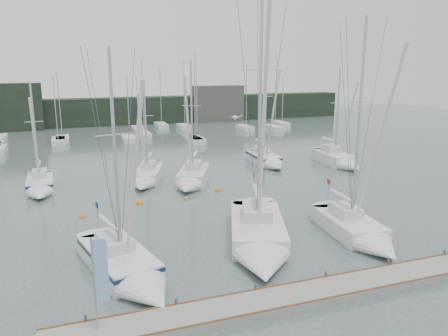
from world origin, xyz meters
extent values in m
plane|color=#455452|center=(0.00, 0.00, 0.00)|extent=(160.00, 160.00, 0.00)
cube|color=slate|center=(0.00, -5.00, 0.20)|extent=(24.00, 2.00, 0.40)
cube|color=black|center=(0.00, 62.00, 2.50)|extent=(90.00, 4.00, 5.00)
cube|color=black|center=(-20.00, 60.00, 4.00)|extent=(12.00, 3.00, 8.00)
cube|color=#44413F|center=(18.00, 60.00, 3.50)|extent=(10.00, 3.00, 7.00)
cube|color=#BCBCC1|center=(7.31, 38.54, 0.35)|extent=(1.80, 4.50, 0.90)
cylinder|color=#A6A9AE|center=(7.31, 38.04, 6.98)|extent=(0.12, 0.12, 12.37)
cube|color=#BCBCC1|center=(0.91, 45.78, 0.35)|extent=(1.80, 4.50, 0.90)
cylinder|color=#A6A9AE|center=(0.91, 45.28, 6.41)|extent=(0.12, 0.12, 11.22)
cube|color=#BCBCC1|center=(-11.03, 45.34, 0.35)|extent=(1.80, 4.50, 0.90)
cylinder|color=#A6A9AE|center=(-11.03, 44.84, 5.45)|extent=(0.12, 0.12, 9.30)
cube|color=#BCBCC1|center=(-19.85, 49.61, 0.35)|extent=(1.80, 4.50, 0.90)
cube|color=#BCBCC1|center=(8.96, 51.79, 0.35)|extent=(1.80, 4.50, 0.90)
cylinder|color=#A6A9AE|center=(8.96, 51.29, 6.36)|extent=(0.12, 0.12, 11.12)
cube|color=#BCBCC1|center=(5.59, 55.26, 0.35)|extent=(1.80, 4.50, 0.90)
cylinder|color=#A6A9AE|center=(5.59, 54.76, 5.74)|extent=(0.12, 0.12, 9.88)
cube|color=#BCBCC1|center=(1.01, 51.99, 0.35)|extent=(1.80, 4.50, 0.90)
cylinder|color=#A6A9AE|center=(1.01, 51.49, 5.00)|extent=(0.12, 0.12, 8.40)
cube|color=#BCBCC1|center=(-1.80, 42.29, 0.35)|extent=(1.80, 4.50, 0.90)
cylinder|color=#A6A9AE|center=(-1.80, 41.79, 5.15)|extent=(0.12, 0.12, 8.71)
cube|color=#BCBCC1|center=(26.66, 49.69, 0.35)|extent=(1.80, 4.50, 0.90)
cylinder|color=#A6A9AE|center=(26.66, 49.19, 4.94)|extent=(0.12, 0.12, 8.28)
cube|color=#BCBCC1|center=(23.31, 45.75, 0.35)|extent=(1.80, 4.50, 0.90)
cylinder|color=#A6A9AE|center=(23.31, 45.25, 6.88)|extent=(0.12, 0.12, 12.17)
cube|color=#BCBCC1|center=(-11.58, 44.13, 0.35)|extent=(1.80, 4.50, 0.90)
cylinder|color=#A6A9AE|center=(-11.58, 43.63, 5.24)|extent=(0.12, 0.12, 8.88)
cube|color=#BCBCC1|center=(6.99, 38.35, 0.35)|extent=(1.80, 4.50, 0.90)
cylinder|color=#A6A9AE|center=(6.99, 37.85, 6.72)|extent=(0.12, 0.12, 11.85)
cube|color=#BCBCC1|center=(18.57, 47.27, 0.35)|extent=(1.80, 4.50, 0.90)
cylinder|color=#A6A9AE|center=(18.57, 46.77, 6.01)|extent=(0.12, 0.12, 10.42)
cube|color=#BCBCC1|center=(-8.00, 1.33, 0.43)|extent=(4.18, 6.72, 1.42)
cone|color=#BCBCC1|center=(-6.91, -2.99, 0.43)|extent=(3.31, 3.26, 2.74)
cube|color=#BDBDC1|center=(-8.11, 1.79, 1.47)|extent=(2.07, 2.79, 0.66)
cylinder|color=#A6A9AE|center=(-7.89, 0.90, 6.59)|extent=(0.17, 0.17, 10.91)
cylinder|color=silver|center=(-8.30, 2.54, 2.32)|extent=(1.00, 3.02, 0.26)
cube|color=#101C3A|center=(-8.00, 1.33, 0.90)|extent=(4.20, 6.75, 0.24)
cube|color=navy|center=(-8.80, 4.54, 2.84)|extent=(0.14, 0.50, 0.34)
cube|color=#BCBCC1|center=(1.21, 3.01, 0.47)|extent=(5.81, 8.34, 1.58)
cone|color=#BCBCC1|center=(-0.68, -2.11, 0.47)|extent=(4.29, 4.24, 3.37)
cube|color=#BDBDC1|center=(1.40, 3.51, 1.63)|extent=(2.80, 3.51, 0.74)
cylinder|color=#A6A9AE|center=(1.03, 2.50, 9.27)|extent=(0.19, 0.19, 16.02)
cylinder|color=silver|center=(1.74, 4.45, 2.58)|extent=(1.57, 3.61, 0.29)
cube|color=navy|center=(2.61, 6.80, 3.16)|extent=(0.22, 0.54, 0.38)
cube|color=#BCBCC1|center=(7.38, 1.62, 0.42)|extent=(3.32, 6.03, 1.38)
cone|color=#BCBCC1|center=(6.97, -2.50, 0.42)|extent=(3.00, 2.74, 2.77)
cube|color=#BDBDC1|center=(7.42, 2.08, 1.43)|extent=(1.74, 2.45, 0.65)
cylinder|color=#A6A9AE|center=(7.34, 1.21, 7.58)|extent=(0.17, 0.17, 12.94)
cylinder|color=silver|center=(7.49, 2.77, 2.26)|extent=(0.53, 2.84, 0.26)
cube|color=maroon|center=(7.68, 4.68, 2.77)|extent=(0.07, 0.50, 0.33)
cube|color=#BCBCC1|center=(-12.89, 20.03, 0.40)|extent=(2.34, 4.95, 1.34)
cone|color=#BCBCC1|center=(-12.81, 16.53, 0.40)|extent=(2.28, 2.15, 2.24)
cube|color=#BDBDC1|center=(-12.90, 20.48, 1.39)|extent=(1.27, 1.99, 0.63)
cylinder|color=#A6A9AE|center=(-12.88, 19.68, 5.39)|extent=(0.16, 0.16, 8.64)
cylinder|color=silver|center=(-12.91, 21.01, 2.19)|extent=(0.30, 2.40, 0.25)
cube|color=#101C3A|center=(-12.89, 20.03, 0.85)|extent=(2.36, 4.97, 0.22)
cube|color=#BCBCC1|center=(-3.01, 19.90, 0.41)|extent=(3.83, 5.64, 1.36)
cone|color=#BCBCC1|center=(-4.21, 16.40, 0.41)|extent=(2.87, 2.84, 2.27)
cube|color=#BDBDC1|center=(-2.86, 20.33, 1.41)|extent=(1.86, 2.37, 0.64)
cylinder|color=#A6A9AE|center=(-3.13, 19.55, 5.53)|extent=(0.16, 0.16, 8.88)
cylinder|color=silver|center=(-2.67, 20.88, 2.23)|extent=(1.06, 2.47, 0.25)
cube|color=#BCBCC1|center=(0.92, 17.52, 0.47)|extent=(4.39, 5.67, 1.56)
cone|color=#BCBCC1|center=(-0.59, 14.22, 0.47)|extent=(3.18, 3.02, 2.50)
cube|color=#BDBDC1|center=(1.14, 18.00, 1.62)|extent=(2.10, 2.42, 0.73)
cylinder|color=#A6A9AE|center=(0.77, 17.19, 6.41)|extent=(0.19, 0.19, 10.32)
cylinder|color=silver|center=(1.35, 18.45, 2.56)|extent=(1.30, 2.38, 0.29)
cube|color=#BCBCC1|center=(10.83, 22.94, 0.43)|extent=(2.68, 5.35, 1.42)
cone|color=#BCBCC1|center=(10.68, 19.18, 0.43)|extent=(2.56, 2.35, 2.47)
cube|color=#BDBDC1|center=(10.85, 23.41, 1.47)|extent=(1.44, 2.16, 0.66)
cylinder|color=#A6A9AE|center=(10.82, 22.56, 6.59)|extent=(0.17, 0.17, 10.90)
cylinder|color=silver|center=(10.87, 23.99, 2.33)|extent=(0.37, 2.58, 0.27)
cube|color=#101C3A|center=(10.83, 22.94, 0.90)|extent=(2.70, 5.37, 0.24)
cube|color=#BCBCC1|center=(18.40, 20.19, 0.48)|extent=(2.96, 5.93, 1.58)
cone|color=#BCBCC1|center=(18.17, 16.07, 0.48)|extent=(2.78, 2.63, 2.64)
cube|color=#BDBDC1|center=(18.43, 20.72, 1.64)|extent=(1.58, 2.39, 0.74)
cylinder|color=#A6A9AE|center=(18.38, 19.78, 6.03)|extent=(0.19, 0.19, 9.52)
cylinder|color=silver|center=(18.46, 21.35, 2.59)|extent=(0.45, 2.84, 0.30)
sphere|color=orange|center=(-5.04, 12.75, 0.00)|extent=(0.65, 0.65, 0.65)
sphere|color=orange|center=(2.24, 14.04, 0.00)|extent=(0.57, 0.57, 0.57)
sphere|color=orange|center=(-9.58, 10.91, 0.00)|extent=(0.50, 0.50, 0.50)
cylinder|color=#A6A9AE|center=(-9.56, -4.86, 2.46)|extent=(0.08, 0.08, 4.13)
cube|color=blue|center=(-9.25, -4.93, 3.05)|extent=(0.55, 0.14, 2.75)
ellipsoid|color=silver|center=(-0.87, 1.83, 8.19)|extent=(0.35, 0.51, 0.21)
cube|color=gray|center=(-1.15, 1.75, 8.21)|extent=(0.49, 0.27, 0.12)
cube|color=gray|center=(-0.58, 1.91, 8.21)|extent=(0.49, 0.27, 0.12)
sphere|color=orange|center=(-1.11, 12.55, 0.00)|extent=(0.48, 0.48, 0.48)
camera|label=1|loc=(-10.03, -21.86, 11.25)|focal=35.00mm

